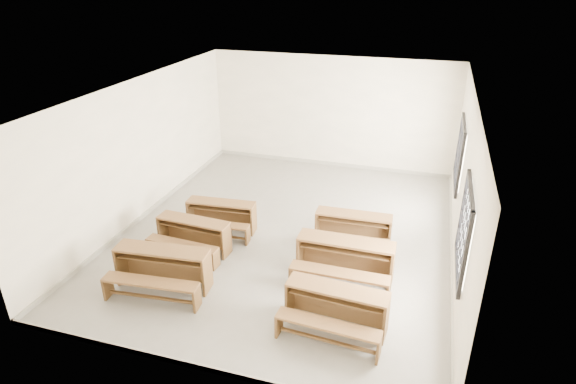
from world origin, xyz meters
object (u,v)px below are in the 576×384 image
(desk_set_3, at_px, (336,306))
(desk_set_5, at_px, (353,227))
(desk_set_0, at_px, (162,266))
(desk_set_4, at_px, (345,257))
(desk_set_2, at_px, (221,214))
(desk_set_1, at_px, (193,233))

(desk_set_3, height_order, desk_set_5, desk_set_3)
(desk_set_0, bearing_deg, desk_set_3, -8.35)
(desk_set_3, bearing_deg, desk_set_4, 98.95)
(desk_set_2, xyz_separation_m, desk_set_5, (2.92, 0.23, 0.02))
(desk_set_0, bearing_deg, desk_set_5, 33.85)
(desk_set_1, distance_m, desk_set_3, 3.63)
(desk_set_0, distance_m, desk_set_2, 2.26)
(desk_set_2, bearing_deg, desk_set_4, -23.80)
(desk_set_3, xyz_separation_m, desk_set_5, (-0.19, 2.67, -0.02))
(desk_set_5, bearing_deg, desk_set_1, -161.08)
(desk_set_4, bearing_deg, desk_set_5, 93.31)
(desk_set_0, xyz_separation_m, desk_set_4, (3.13, 1.21, 0.02))
(desk_set_3, distance_m, desk_set_5, 2.67)
(desk_set_2, relative_size, desk_set_5, 0.98)
(desk_set_2, xyz_separation_m, desk_set_3, (3.10, -2.44, 0.03))
(desk_set_1, bearing_deg, desk_set_5, 24.45)
(desk_set_3, height_order, desk_set_4, desk_set_4)
(desk_set_0, height_order, desk_set_2, desk_set_0)
(desk_set_3, bearing_deg, desk_set_1, 159.70)
(desk_set_0, xyz_separation_m, desk_set_1, (-0.06, 1.31, -0.05))
(desk_set_4, relative_size, desk_set_5, 1.12)
(desk_set_1, xyz_separation_m, desk_set_5, (3.12, 1.18, 0.01))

